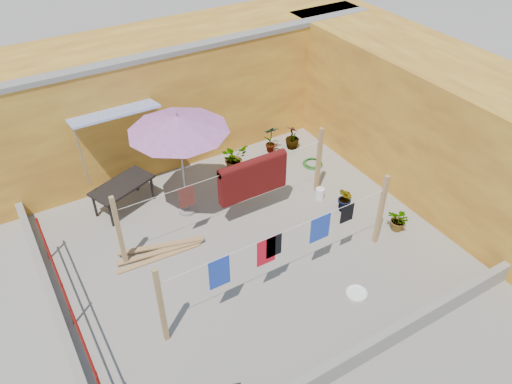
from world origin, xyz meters
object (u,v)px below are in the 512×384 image
Objects in this scene: plant_back_a at (234,158)px; water_jug_a at (320,194)px; white_basin at (357,293)px; patio_umbrella at (178,124)px; outdoor_table at (122,187)px; green_hose at (313,163)px; water_jug_b at (278,164)px.

water_jug_a is at bearing -61.01° from plant_back_a.
white_basin is 5.06m from plant_back_a.
patio_umbrella is 2.87m from plant_back_a.
patio_umbrella is 3.56× the size of plant_back_a.
outdoor_table reaches higher than water_jug_a.
white_basin is at bearing -115.25° from green_hose.
white_basin is 0.79× the size of green_hose.
plant_back_a is (-1.94, 0.88, 0.34)m from green_hose.
outdoor_table reaches higher than green_hose.
outdoor_table reaches higher than water_jug_b.
green_hose is (3.76, 0.06, -2.35)m from patio_umbrella.
water_jug_b is 0.67× the size of green_hose.
outdoor_table is at bearing -179.44° from plant_back_a.
water_jug_b is (4.05, -0.54, -0.46)m from outdoor_table.
water_jug_b is at bearing 96.40° from water_jug_a.
patio_umbrella is 3.63m from water_jug_b.
outdoor_table is at bearing 170.26° from green_hose.
water_jug_b is at bearing 7.53° from patio_umbrella.
patio_umbrella is 5.05m from white_basin.
white_basin is at bearing -113.15° from water_jug_a.
water_jug_a reaches higher than white_basin.
water_jug_a is (3.02, -1.23, -2.24)m from patio_umbrella.
patio_umbrella is at bearing -152.45° from plant_back_a.
outdoor_table is at bearing 142.75° from patio_umbrella.
patio_umbrella reaches higher than outdoor_table.
water_jug_a is 1.49m from green_hose.
plant_back_a is at bearing 150.88° from water_jug_b.
water_jug_a is at bearing 66.85° from white_basin.
plant_back_a is at bearing 155.58° from green_hose.
white_basin is 3.12m from water_jug_a.
green_hose is at bearing 0.99° from patio_umbrella.
green_hose is at bearing 60.34° from water_jug_a.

